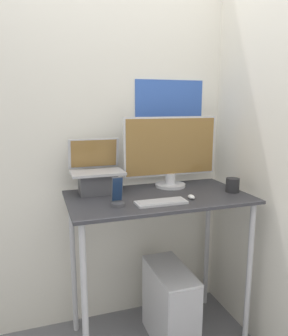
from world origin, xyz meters
name	(u,v)px	position (x,y,z in m)	size (l,w,h in m)	color
wall_back	(139,142)	(0.00, 0.71, 1.30)	(6.00, 0.06, 2.60)	silver
wall_side_right	(282,151)	(0.64, 0.00, 1.30)	(0.05, 6.00, 2.60)	silver
desk	(158,217)	(0.00, 0.31, 0.87)	(1.12, 0.62, 1.01)	#333338
laptop	(97,178)	(-0.35, 0.49, 1.11)	(0.33, 0.24, 0.34)	#4C4C51
monitor	(171,153)	(0.16, 0.50, 1.24)	(0.66, 0.21, 0.48)	silver
keyboard	(161,202)	(-0.04, 0.15, 1.02)	(0.29, 0.11, 0.02)	silver
mouse	(191,197)	(0.16, 0.18, 1.02)	(0.04, 0.06, 0.03)	white
cell_phone	(118,197)	(-0.29, 0.19, 1.05)	(0.07, 0.07, 0.17)	#4C4C51
computer_tower	(170,306)	(0.07, 0.26, 0.26)	(0.22, 0.48, 0.52)	silver
mug	(233,185)	(0.49, 0.24, 1.05)	(0.09, 0.09, 0.09)	#262628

